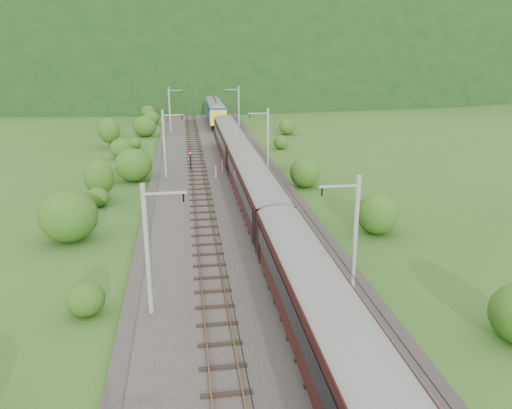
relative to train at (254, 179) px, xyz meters
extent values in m
plane|color=#234916|center=(-2.40, -17.24, -3.61)|extent=(600.00, 600.00, 0.00)
cube|color=#38332D|center=(-2.40, -7.24, -3.46)|extent=(14.00, 220.00, 0.30)
cube|color=brown|center=(-5.52, -7.24, -3.11)|extent=(0.08, 220.00, 0.15)
cube|color=brown|center=(-4.08, -7.24, -3.11)|extent=(0.08, 220.00, 0.15)
cube|color=black|center=(-4.80, -7.24, -3.25)|extent=(2.40, 220.00, 0.12)
cube|color=brown|center=(-0.72, -7.24, -3.11)|extent=(0.08, 220.00, 0.15)
cube|color=brown|center=(0.72, -7.24, -3.11)|extent=(0.08, 220.00, 0.15)
cube|color=black|center=(0.00, -7.24, -3.25)|extent=(2.40, 220.00, 0.12)
cylinder|color=gray|center=(-8.60, -17.24, 0.69)|extent=(0.28, 0.28, 8.00)
cube|color=gray|center=(-7.40, -17.24, 4.09)|extent=(2.40, 0.12, 0.12)
cylinder|color=black|center=(-6.40, -17.24, 3.79)|extent=(0.10, 0.10, 0.50)
cylinder|color=gray|center=(-8.60, 14.76, 0.69)|extent=(0.28, 0.28, 8.00)
cube|color=gray|center=(-7.40, 14.76, 4.09)|extent=(2.40, 0.12, 0.12)
cylinder|color=black|center=(-6.40, 14.76, 3.79)|extent=(0.10, 0.10, 0.50)
cylinder|color=gray|center=(-8.60, 46.76, 0.69)|extent=(0.28, 0.28, 8.00)
cube|color=gray|center=(-7.40, 46.76, 4.09)|extent=(2.40, 0.12, 0.12)
cylinder|color=black|center=(-6.40, 46.76, 3.79)|extent=(0.10, 0.10, 0.50)
cylinder|color=gray|center=(-8.60, 78.76, 0.69)|extent=(0.28, 0.28, 8.00)
cube|color=gray|center=(-7.40, 78.76, 4.09)|extent=(2.40, 0.12, 0.12)
cylinder|color=black|center=(-6.40, 78.76, 3.79)|extent=(0.10, 0.10, 0.50)
cylinder|color=gray|center=(-8.60, 110.76, 0.69)|extent=(0.28, 0.28, 8.00)
cube|color=gray|center=(-7.40, 110.76, 4.09)|extent=(2.40, 0.12, 0.12)
cylinder|color=black|center=(-6.40, 110.76, 3.79)|extent=(0.10, 0.10, 0.50)
cylinder|color=gray|center=(3.80, -17.24, 0.69)|extent=(0.28, 0.28, 8.00)
cube|color=gray|center=(2.60, -17.24, 4.09)|extent=(2.40, 0.12, 0.12)
cylinder|color=black|center=(1.60, -17.24, 3.79)|extent=(0.10, 0.10, 0.50)
cylinder|color=gray|center=(3.80, 14.76, 0.69)|extent=(0.28, 0.28, 8.00)
cube|color=gray|center=(2.60, 14.76, 4.09)|extent=(2.40, 0.12, 0.12)
cylinder|color=black|center=(1.60, 14.76, 3.79)|extent=(0.10, 0.10, 0.50)
cylinder|color=gray|center=(3.80, 46.76, 0.69)|extent=(0.28, 0.28, 8.00)
cube|color=gray|center=(2.60, 46.76, 4.09)|extent=(2.40, 0.12, 0.12)
cylinder|color=black|center=(1.60, 46.76, 3.79)|extent=(0.10, 0.10, 0.50)
cylinder|color=gray|center=(3.80, 78.76, 0.69)|extent=(0.28, 0.28, 8.00)
cube|color=gray|center=(2.60, 78.76, 4.09)|extent=(2.40, 0.12, 0.12)
cylinder|color=black|center=(1.60, 78.76, 3.79)|extent=(0.10, 0.10, 0.50)
cylinder|color=gray|center=(3.80, 110.76, 0.69)|extent=(0.28, 0.28, 8.00)
cube|color=gray|center=(2.60, 110.76, 4.09)|extent=(2.40, 0.12, 0.12)
cylinder|color=black|center=(1.60, 110.76, 3.79)|extent=(0.10, 0.10, 0.50)
cylinder|color=black|center=(-4.80, -7.24, 3.49)|extent=(0.03, 198.00, 0.03)
cylinder|color=black|center=(0.00, -7.24, 3.49)|extent=(0.03, 198.00, 0.03)
ellipsoid|color=black|center=(-2.40, 242.76, -3.61)|extent=(504.00, 360.00, 244.00)
cube|color=black|center=(0.00, -23.16, -0.58)|extent=(2.97, 22.52, 3.07)
cylinder|color=gray|center=(0.00, -23.16, 0.80)|extent=(2.97, 22.41, 2.97)
cube|color=black|center=(-1.50, -23.16, -0.21)|extent=(0.05, 19.82, 1.18)
cube|color=black|center=(1.50, -23.16, -0.21)|extent=(0.05, 19.82, 1.18)
cube|color=black|center=(0.00, -15.28, -2.58)|extent=(2.25, 3.28, 0.92)
cube|color=black|center=(0.00, -0.13, -0.58)|extent=(2.97, 22.52, 3.07)
cylinder|color=gray|center=(0.00, -0.13, 0.80)|extent=(2.97, 22.41, 2.97)
cube|color=black|center=(-1.50, -0.13, -0.21)|extent=(0.05, 19.82, 1.18)
cube|color=black|center=(1.50, -0.13, -0.21)|extent=(0.05, 19.82, 1.18)
cube|color=black|center=(0.00, -8.01, -2.58)|extent=(2.25, 3.28, 0.92)
cube|color=black|center=(0.00, 7.76, -2.58)|extent=(2.25, 3.28, 0.92)
cube|color=black|center=(0.00, 22.91, -0.58)|extent=(2.97, 22.52, 3.07)
cylinder|color=gray|center=(0.00, 22.91, 0.80)|extent=(2.97, 22.41, 2.97)
cube|color=black|center=(-1.50, 22.91, -0.21)|extent=(0.05, 19.82, 1.18)
cube|color=black|center=(1.50, 22.91, -0.21)|extent=(0.05, 19.82, 1.18)
cube|color=black|center=(0.00, 15.02, -2.58)|extent=(2.25, 3.28, 0.92)
cube|color=black|center=(0.00, 30.79, -2.58)|extent=(2.25, 3.28, 0.92)
cube|color=#13329B|center=(0.00, 55.15, -0.58)|extent=(2.97, 18.43, 3.07)
cylinder|color=gray|center=(0.00, 55.15, 0.80)|extent=(2.97, 18.34, 2.97)
cube|color=black|center=(-1.50, 55.15, -0.21)|extent=(0.05, 16.22, 1.18)
cube|color=black|center=(1.50, 55.15, -0.21)|extent=(0.05, 16.22, 1.18)
cube|color=black|center=(0.00, 48.70, -2.58)|extent=(2.25, 3.28, 0.92)
cube|color=black|center=(0.00, 61.60, -2.58)|extent=(2.25, 3.28, 0.92)
cube|color=yellow|center=(0.00, 64.17, -0.79)|extent=(3.03, 0.50, 2.76)
cube|color=yellow|center=(0.00, 46.14, -0.79)|extent=(3.03, 0.50, 2.76)
cube|color=black|center=(0.00, 58.15, 1.52)|extent=(0.08, 1.60, 0.92)
cylinder|color=red|center=(-2.67, 13.64, -2.58)|extent=(0.16, 0.16, 1.45)
cylinder|color=red|center=(-1.65, 15.95, -2.51)|extent=(0.17, 0.17, 1.60)
cylinder|color=black|center=(-5.58, 17.64, -2.22)|extent=(0.15, 0.15, 2.18)
sphere|color=red|center=(-5.58, 17.64, -1.07)|extent=(0.26, 0.26, 0.26)
ellipsoid|color=#254E14|center=(-12.50, -16.36, -2.57)|extent=(2.32, 2.32, 2.09)
ellipsoid|color=#254E14|center=(-15.91, -3.85, -1.47)|extent=(4.75, 4.75, 4.28)
ellipsoid|color=#254E14|center=(-15.06, 5.11, -2.62)|extent=(2.21, 2.21, 1.99)
ellipsoid|color=#254E14|center=(-12.31, 14.57, -1.66)|extent=(4.34, 4.34, 3.90)
ellipsoid|color=#254E14|center=(-15.04, 27.09, -2.14)|extent=(3.27, 3.27, 2.95)
ellipsoid|color=#254E14|center=(-13.90, 34.09, -2.72)|extent=(1.99, 1.99, 1.79)
ellipsoid|color=#254E14|center=(-13.00, 44.73, -1.79)|extent=(4.04, 4.04, 3.64)
ellipsoid|color=#254E14|center=(-12.52, 57.71, -2.20)|extent=(3.12, 3.12, 2.81)
ellipsoid|color=#254E14|center=(-13.81, 67.75, -2.23)|extent=(3.06, 3.06, 2.75)
ellipsoid|color=#254E14|center=(-15.63, 74.97, -1.59)|extent=(4.50, 4.50, 4.05)
cylinder|color=black|center=(-15.03, 7.00, -2.42)|extent=(0.24, 0.24, 2.39)
ellipsoid|color=#254E14|center=(-15.03, 7.00, -1.05)|extent=(3.07, 3.07, 3.68)
cylinder|color=black|center=(-17.78, 35.30, -2.32)|extent=(0.24, 0.24, 2.58)
ellipsoid|color=#254E14|center=(-17.78, 35.30, -0.85)|extent=(3.31, 3.31, 3.98)
ellipsoid|color=#254E14|center=(9.82, -5.90, -2.02)|extent=(3.53, 3.53, 3.17)
ellipsoid|color=#254E14|center=(7.13, 9.16, -2.07)|extent=(3.41, 3.41, 3.07)
ellipsoid|color=#254E14|center=(8.47, 30.57, -2.65)|extent=(2.14, 2.14, 1.93)
ellipsoid|color=#254E14|center=(12.05, 42.97, -2.30)|extent=(2.91, 2.91, 2.61)
camera|label=1|loc=(-6.19, -44.23, 12.03)|focal=35.00mm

